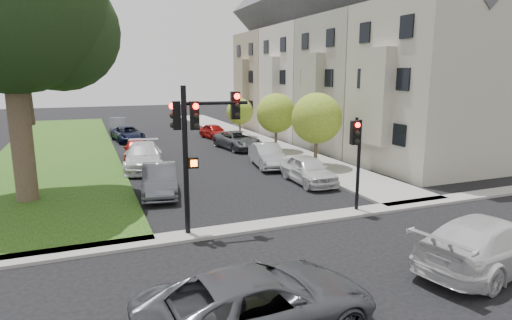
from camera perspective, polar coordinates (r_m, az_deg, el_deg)
name	(u,v)px	position (r m, az deg, el deg)	size (l,w,h in m)	color
ground	(309,242)	(15.37, 7.10, -10.80)	(140.00, 140.00, 0.00)	black
grass_strip	(59,148)	(36.90, -24.74, 1.44)	(8.00, 44.00, 0.12)	#1C320F
sidewalk_right	(247,137)	(39.33, -1.21, 3.05)	(3.50, 44.00, 0.12)	#9B9B9B
sidewalk_cross	(284,222)	(17.00, 3.82, -8.30)	(60.00, 1.00, 0.12)	#9B9B9B
house_a	(431,54)	(28.20, 22.29, 12.92)	(7.70, 7.55, 15.97)	#B2AD96
house_b	(357,58)	(34.02, 13.31, 13.06)	(7.70, 7.55, 15.97)	#B1AA8D
house_c	(309,61)	(40.40, 7.05, 12.97)	(7.70, 7.55, 15.97)	#BAB5AC
house_d	(275,63)	(47.11, 2.53, 12.81)	(7.70, 7.55, 15.97)	gray
small_tree_a	(317,118)	(26.53, 8.08, 5.52)	(3.12, 3.12, 4.68)	#362B1D
small_tree_b	(276,113)	(31.82, 2.70, 6.25)	(2.93, 2.93, 4.40)	#362B1D
small_tree_c	(240,112)	(39.22, -2.18, 6.47)	(2.41, 2.41, 3.62)	#362B1D
traffic_signal_main	(196,134)	(15.21, -7.95, 3.52)	(2.65, 0.69, 5.40)	black
traffic_signal_secondary	(357,149)	(18.15, 13.26, 1.47)	(0.52, 0.42, 3.94)	black
car_cross_near	(259,303)	(10.07, 0.43, -18.50)	(2.55, 5.53, 1.54)	#3F4247
car_cross_far	(490,243)	(14.84, 28.72, -9.68)	(2.25, 5.54, 1.61)	silver
car_parked_0	(308,170)	(23.09, 6.97, -1.29)	(1.75, 4.35, 1.48)	silver
car_parked_1	(267,155)	(27.00, 1.50, 0.62)	(1.54, 4.42, 1.46)	#999BA0
car_parked_2	(238,140)	(33.39, -2.43, 2.64)	(2.31, 5.00, 1.39)	#3F4247
car_parked_3	(214,131)	(39.05, -5.59, 3.82)	(1.56, 3.87, 1.32)	maroon
car_parked_5	(160,180)	(21.25, -12.72, -2.59)	(1.58, 4.54, 1.49)	#3F4247
car_parked_6	(144,156)	(27.17, -14.77, 0.46)	(2.24, 5.51, 1.60)	silver
car_parked_7	(137,149)	(30.39, -15.56, 1.44)	(1.75, 4.35, 1.48)	maroon
car_parked_8	(128,134)	(38.82, -16.71, 3.34)	(2.17, 4.71, 1.31)	black
car_parked_9	(118,125)	(44.92, -17.91, 4.42)	(1.56, 4.48, 1.48)	#3F4247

